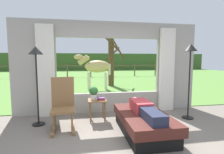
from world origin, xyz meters
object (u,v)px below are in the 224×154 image
Objects in this scene: pasture_tree at (111,61)px; side_table at (97,103)px; reclining_person at (144,109)px; potted_plant at (94,92)px; book_stack at (101,99)px; horse at (96,67)px; recliner_sofa at (143,123)px; rocking_chair at (63,104)px; floor_lamp_right at (190,58)px; floor_lamp_left at (36,62)px.

side_table is at bearing -103.40° from pasture_tree.
potted_plant is (-0.94, 1.04, 0.18)m from reclining_person.
book_stack is (-0.76, 0.92, 0.03)m from reclining_person.
recliner_sofa is at bearing -162.23° from horse.
rocking_chair is 0.59× the size of floor_lamp_right.
horse is at bearing 95.92° from recliner_sofa.
reclining_person is 2.75× the size of side_table.
floor_lamp_left is (-1.45, -0.02, 0.90)m from book_stack.
potted_plant is at bearing 172.37° from floor_lamp_right.
floor_lamp_right is at bearing -7.63° from potted_plant.
reclining_person is 4.47× the size of potted_plant.
rocking_chair reaches higher than potted_plant.
potted_plant is 2.54m from floor_lamp_right.
potted_plant is at bearing 133.58° from recliner_sofa.
pasture_tree is (2.08, 5.89, 0.90)m from rocking_chair.
recliner_sofa is at bearing -155.31° from floor_lamp_right.
side_table is at bearing 150.31° from book_stack.
potted_plant reaches higher than recliner_sofa.
horse is at bearing 73.54° from rocking_chair.
floor_lamp_right is at bearing 24.76° from recliner_sofa.
horse reaches higher than rocking_chair.
floor_lamp_left reaches higher than recliner_sofa.
floor_lamp_left is at bearing 177.11° from floor_lamp_right.
side_table is (-0.86, 0.98, -0.10)m from reclining_person.
horse is (1.09, 4.73, 0.61)m from rocking_chair.
potted_plant is 0.18× the size of floor_lamp_left.
potted_plant is at bearing 132.16° from reclining_person.
floor_lamp_right is at bearing -0.98° from rocking_chair.
floor_lamp_right is at bearing -2.89° from floor_lamp_left.
horse is 0.65× the size of pasture_tree.
reclining_person is 1.20m from book_stack.
recliner_sofa is 5.32× the size of potted_plant.
horse is (-1.99, 4.59, -0.37)m from floor_lamp_right.
book_stack is 2.43m from floor_lamp_right.
floor_lamp_left is at bearing 157.94° from reclining_person.
reclining_person is (-0.00, -0.05, 0.30)m from recliner_sofa.
pasture_tree is at bearing 99.83° from floor_lamp_right.
pasture_tree is (0.45, 6.42, 1.22)m from recliner_sofa.
potted_plant is (-0.08, 0.06, 0.28)m from side_table.
book_stack is (0.09, -0.05, 0.12)m from side_table.
horse is at bearing 85.82° from side_table.
reclining_person is at bearing -48.75° from side_table.
rocking_chair is 6.31m from pasture_tree.
horse is (0.22, 4.39, 0.61)m from book_stack.
horse is at bearing 84.69° from potted_plant.
reclining_person is 1.73m from rocking_chair.
book_stack is at bearing 129.63° from reclining_person.
reclining_person is 1.30m from side_table.
horse is (-0.54, 5.31, 0.63)m from reclining_person.
floor_lamp_left is (-2.22, 0.90, 0.93)m from reclining_person.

